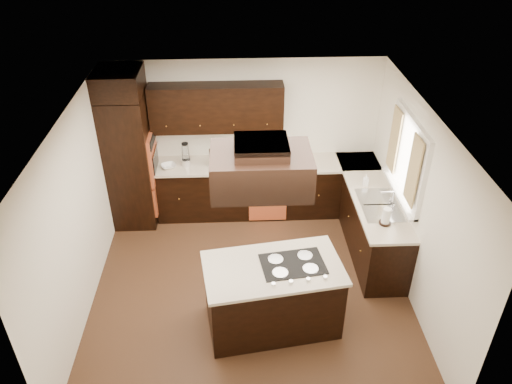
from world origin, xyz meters
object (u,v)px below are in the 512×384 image
oven_column (130,161)px  island (272,297)px  range_hood (261,170)px  spice_rack (221,157)px

oven_column → island: 3.17m
oven_column → range_hood: size_ratio=2.02×
island → spice_rack: (-0.63, 2.39, 0.63)m
island → range_hood: range_hood is taller
oven_column → spice_rack: (1.39, 0.03, 0.01)m
oven_column → spice_rack: oven_column is taller
island → range_hood: (-0.14, 0.11, 1.72)m
island → range_hood: 1.73m
oven_column → island: (2.02, -2.37, -0.62)m
island → oven_column: bearing=122.1°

